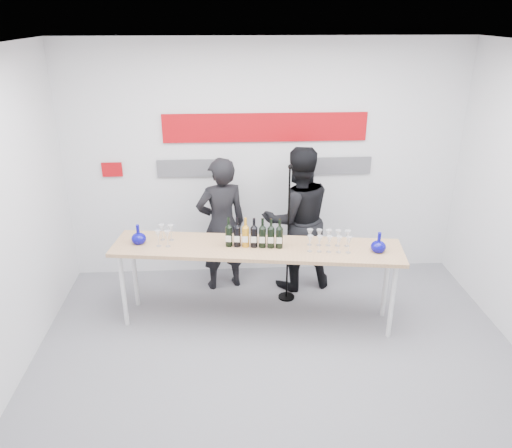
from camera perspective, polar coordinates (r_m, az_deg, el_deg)
The scene contains 12 objects.
ground at distance 5.23m, azimuth 2.61°, elevation -15.43°, with size 5.00×5.00×0.00m, color slate.
back_wall at distance 6.32m, azimuth 1.02°, elevation 7.04°, with size 5.00×0.04×3.00m, color silver.
signage at distance 6.21m, azimuth 0.55°, elevation 9.67°, with size 3.38×0.02×0.79m.
tasting_table at distance 5.39m, azimuth 0.06°, elevation -3.24°, with size 3.16×1.04×0.93m.
wine_bottles at distance 5.28m, azimuth -0.23°, elevation -0.99°, with size 0.62×0.16×0.33m.
decanter_left at distance 5.53m, azimuth -13.31°, elevation -1.12°, with size 0.16×0.16×0.21m, color #0A0787, non-canonical shape.
decanter_right at distance 5.36m, azimuth 13.86°, elevation -2.01°, with size 0.16×0.16×0.21m, color #0A0787, non-canonical shape.
glasses_left at distance 5.48m, azimuth -10.39°, elevation -1.30°, with size 0.19×0.24×0.18m.
glasses_right at distance 5.32m, azimuth 8.33°, elevation -1.93°, with size 0.48×0.28×0.18m.
presenter_left at distance 6.12m, azimuth -3.96°, elevation -0.08°, with size 0.62×0.41×1.70m, color black.
presenter_right at distance 6.12m, azimuth 4.75°, elevation 0.55°, with size 0.88×0.69×1.82m, color black.
mic_stand at distance 5.97m, azimuth 3.61°, elevation -4.13°, with size 0.20×0.20×1.72m.
Camera 1 is at (-0.47, -4.06, 3.26)m, focal length 35.00 mm.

